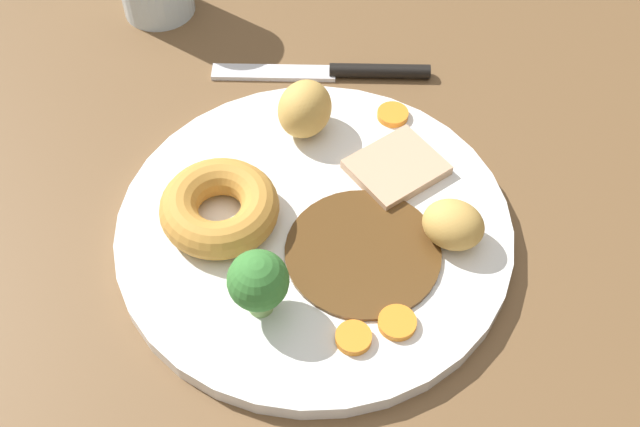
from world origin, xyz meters
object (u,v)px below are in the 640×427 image
at_px(carrot_coin_back, 397,323).
at_px(broccoli_floret, 258,282).
at_px(carrot_coin_front, 353,338).
at_px(dinner_plate, 320,228).
at_px(carrot_coin_side, 393,114).
at_px(roast_potato_left, 453,225).
at_px(yorkshire_pudding, 220,205).
at_px(roast_potato_right, 305,109).
at_px(meat_slice_main, 396,167).
at_px(knife, 341,72).

distance_m(carrot_coin_back, broccoli_floret, 0.09).
height_order(carrot_coin_front, broccoli_floret, broccoli_floret).
bearing_deg(dinner_plate, carrot_coin_side, -25.61).
distance_m(roast_potato_left, broccoli_floret, 0.14).
distance_m(dinner_plate, carrot_coin_side, 0.12).
bearing_deg(dinner_plate, roast_potato_left, -95.80).
bearing_deg(broccoli_floret, carrot_coin_front, -108.87).
relative_size(yorkshire_pudding, roast_potato_right, 1.80).
bearing_deg(broccoli_floret, meat_slice_main, -35.82).
relative_size(yorkshire_pudding, knife, 0.45).
bearing_deg(roast_potato_left, carrot_coin_front, 141.96).
xyz_separation_m(roast_potato_left, broccoli_floret, (-0.06, 0.13, 0.01)).
bearing_deg(roast_potato_right, roast_potato_left, -132.75).
relative_size(meat_slice_main, carrot_coin_front, 2.72).
height_order(yorkshire_pudding, roast_potato_left, roast_potato_left).
distance_m(roast_potato_left, roast_potato_right, 0.15).
relative_size(yorkshire_pudding, roast_potato_left, 1.95).
height_order(carrot_coin_front, carrot_coin_back, same).
height_order(dinner_plate, roast_potato_left, roast_potato_left).
height_order(roast_potato_left, broccoli_floret, broccoli_floret).
distance_m(yorkshire_pudding, carrot_coin_back, 0.15).
bearing_deg(knife, yorkshire_pudding, 63.12).
relative_size(roast_potato_left, carrot_coin_front, 1.84).
relative_size(carrot_coin_front, knife, 0.13).
bearing_deg(meat_slice_main, yorkshire_pudding, 112.08).
height_order(roast_potato_right, knife, roast_potato_right).
relative_size(carrot_coin_side, broccoli_floret, 0.48).
bearing_deg(roast_potato_right, broccoli_floret, 173.66).
relative_size(roast_potato_right, broccoli_floret, 0.90).
height_order(yorkshire_pudding, broccoli_floret, broccoli_floret).
xyz_separation_m(roast_potato_right, carrot_coin_side, (0.02, -0.07, -0.02)).
distance_m(carrot_coin_front, carrot_coin_back, 0.03).
bearing_deg(broccoli_floret, roast_potato_right, -6.34).
bearing_deg(roast_potato_right, knife, -17.70).
relative_size(roast_potato_left, roast_potato_right, 0.93).
distance_m(meat_slice_main, yorkshire_pudding, 0.13).
bearing_deg(carrot_coin_back, dinner_plate, 34.06).
bearing_deg(knife, carrot_coin_front, 92.19).
bearing_deg(meat_slice_main, roast_potato_left, -148.18).
relative_size(roast_potato_left, broccoli_floret, 0.83).
relative_size(yorkshire_pudding, broccoli_floret, 1.63).
distance_m(meat_slice_main, carrot_coin_front, 0.15).
xyz_separation_m(carrot_coin_back, carrot_coin_side, (0.19, 0.00, -0.00)).
distance_m(broccoli_floret, knife, 0.25).
xyz_separation_m(yorkshire_pudding, roast_potato_right, (0.09, -0.05, 0.01)).
height_order(carrot_coin_front, carrot_coin_side, same).
bearing_deg(meat_slice_main, roast_potato_right, 60.78).
bearing_deg(roast_potato_left, carrot_coin_side, 18.95).
distance_m(carrot_coin_front, broccoli_floret, 0.07).
height_order(meat_slice_main, carrot_coin_back, meat_slice_main).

